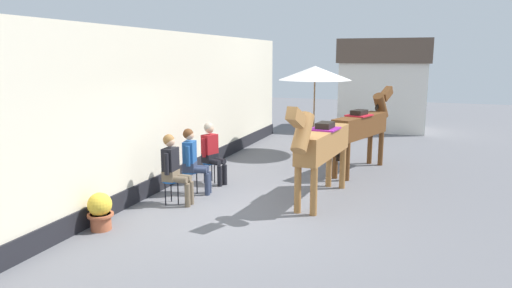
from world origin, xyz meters
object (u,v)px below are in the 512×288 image
at_px(seated_visitor_near, 174,166).
at_px(seated_visitor_middle, 193,158).
at_px(saddled_horse_near, 321,144).
at_px(cafe_parasol, 315,74).
at_px(saddled_horse_far, 363,125).
at_px(seated_visitor_far, 212,150).
at_px(flower_planter_near, 100,211).

height_order(seated_visitor_near, seated_visitor_middle, same).
xyz_separation_m(saddled_horse_near, cafe_parasol, (-1.14, 4.41, 1.20)).
bearing_deg(saddled_horse_near, saddled_horse_far, 80.80).
relative_size(seated_visitor_far, saddled_horse_far, 0.48).
distance_m(flower_planter_near, cafe_parasol, 7.71).
xyz_separation_m(seated_visitor_far, saddled_horse_near, (2.59, -0.47, 0.38)).
height_order(seated_visitor_middle, seated_visitor_far, same).
height_order(seated_visitor_near, saddled_horse_far, saddled_horse_far).
bearing_deg(seated_visitor_far, cafe_parasol, 69.76).
distance_m(seated_visitor_middle, saddled_horse_near, 2.68).
bearing_deg(seated_visitor_near, saddled_horse_far, 52.12).
xyz_separation_m(seated_visitor_middle, saddled_horse_near, (2.62, 0.40, 0.38)).
distance_m(seated_visitor_near, saddled_horse_near, 2.91).
height_order(seated_visitor_far, saddled_horse_far, saddled_horse_far).
bearing_deg(cafe_parasol, seated_visitor_near, -105.05).
bearing_deg(saddled_horse_far, seated_visitor_middle, -133.71).
bearing_deg(cafe_parasol, saddled_horse_far, -44.77).
bearing_deg(seated_visitor_middle, saddled_horse_near, 8.60).
height_order(seated_visitor_middle, cafe_parasol, cafe_parasol).
relative_size(saddled_horse_far, cafe_parasol, 1.12).
distance_m(seated_visitor_near, seated_visitor_far, 1.63).
distance_m(seated_visitor_middle, flower_planter_near, 2.46).
bearing_deg(cafe_parasol, seated_visitor_far, -110.24).
xyz_separation_m(seated_visitor_near, saddled_horse_near, (2.64, 1.16, 0.38)).
xyz_separation_m(seated_visitor_far, flower_planter_near, (-0.53, -3.24, -0.44)).
height_order(saddled_horse_far, cafe_parasol, cafe_parasol).
bearing_deg(saddled_horse_near, cafe_parasol, 104.52).
bearing_deg(seated_visitor_middle, flower_planter_near, -101.88).
xyz_separation_m(seated_visitor_middle, seated_visitor_far, (0.03, 0.87, 0.00)).
xyz_separation_m(seated_visitor_near, seated_visitor_far, (0.04, 1.63, 0.00)).
xyz_separation_m(saddled_horse_far, cafe_parasol, (-1.60, 1.59, 1.20)).
relative_size(saddled_horse_near, saddled_horse_far, 1.04).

